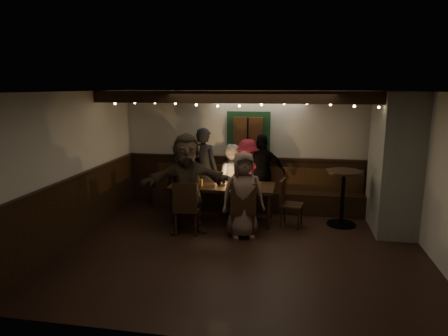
% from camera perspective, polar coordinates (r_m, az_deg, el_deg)
% --- Properties ---
extents(room, '(6.02, 5.01, 2.62)m').
position_cam_1_polar(room, '(7.83, 11.80, -0.51)').
color(room, black).
rests_on(room, ground).
extents(dining_table, '(2.08, 0.89, 0.90)m').
position_cam_1_polar(dining_table, '(8.02, -0.28, -2.88)').
color(dining_table, black).
rests_on(dining_table, ground).
extents(chair_near_left, '(0.47, 0.47, 1.00)m').
position_cam_1_polar(chair_near_left, '(7.32, -5.41, -5.29)').
color(chair_near_left, black).
rests_on(chair_near_left, ground).
extents(chair_near_right, '(0.51, 0.51, 1.02)m').
position_cam_1_polar(chair_near_right, '(7.17, 2.75, -5.51)').
color(chair_near_right, black).
rests_on(chair_near_right, ground).
extents(chair_end, '(0.48, 0.48, 0.92)m').
position_cam_1_polar(chair_end, '(7.86, 9.04, -4.54)').
color(chair_end, black).
rests_on(chair_end, ground).
extents(high_top, '(0.69, 0.69, 1.10)m').
position_cam_1_polar(high_top, '(8.09, 16.65, -3.15)').
color(high_top, black).
rests_on(high_top, ground).
extents(person_a, '(0.85, 0.65, 1.55)m').
position_cam_1_polar(person_a, '(8.86, -5.75, -0.91)').
color(person_a, black).
rests_on(person_a, ground).
extents(person_b, '(0.76, 0.60, 1.81)m').
position_cam_1_polar(person_b, '(8.81, -2.89, -0.07)').
color(person_b, black).
rests_on(person_b, ground).
extents(person_c, '(0.73, 0.57, 1.48)m').
position_cam_1_polar(person_c, '(8.65, 0.96, -1.40)').
color(person_c, silver).
rests_on(person_c, ground).
extents(person_d, '(1.07, 0.69, 1.58)m').
position_cam_1_polar(person_d, '(8.68, 3.40, -1.05)').
color(person_d, maroon).
rests_on(person_d, ground).
extents(person_e, '(1.04, 0.55, 1.69)m').
position_cam_1_polar(person_e, '(8.64, 5.48, -0.76)').
color(person_e, black).
rests_on(person_e, ground).
extents(person_f, '(1.81, 1.06, 1.86)m').
position_cam_1_polar(person_f, '(7.36, -5.31, -2.25)').
color(person_f, '#3E3023').
rests_on(person_f, ground).
extents(person_g, '(0.88, 0.70, 1.57)m').
position_cam_1_polar(person_g, '(7.15, 2.74, -3.84)').
color(person_g, brown).
rests_on(person_g, ground).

